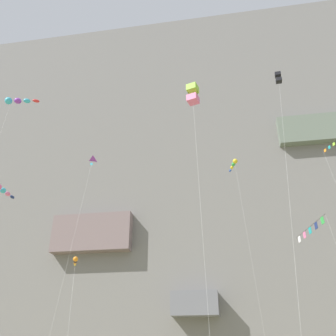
{
  "coord_description": "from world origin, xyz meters",
  "views": [
    {
      "loc": [
        6.38,
        -12.82,
        2.01
      ],
      "look_at": [
        1.14,
        18.95,
        18.83
      ],
      "focal_mm": 39.33,
      "sensor_mm": 36.0,
      "label": 1
    }
  ],
  "objects_px": {
    "kite_delta_upper_left": "(87,172)",
    "kite_windsock_low_left": "(17,101)",
    "kite_windsock_low_right": "(75,261)",
    "kite_box_front_field": "(278,79)",
    "kite_windsock_mid_left": "(234,165)",
    "kite_windsock_upper_right": "(2,191)",
    "kite_box_high_left": "(193,94)",
    "kite_banner_high_right": "(312,234)"
  },
  "relations": [
    {
      "from": "kite_delta_upper_left",
      "to": "kite_windsock_mid_left",
      "type": "height_order",
      "value": "kite_windsock_mid_left"
    },
    {
      "from": "kite_windsock_low_left",
      "to": "kite_banner_high_right",
      "type": "height_order",
      "value": "kite_windsock_low_left"
    },
    {
      "from": "kite_windsock_low_left",
      "to": "kite_box_front_field",
      "type": "relative_size",
      "value": 1.17
    },
    {
      "from": "kite_windsock_upper_right",
      "to": "kite_delta_upper_left",
      "type": "bearing_deg",
      "value": 65.97
    },
    {
      "from": "kite_box_front_field",
      "to": "kite_windsock_upper_right",
      "type": "relative_size",
      "value": 1.88
    },
    {
      "from": "kite_windsock_low_right",
      "to": "kite_windsock_upper_right",
      "type": "distance_m",
      "value": 12.84
    },
    {
      "from": "kite_windsock_low_right",
      "to": "kite_windsock_upper_right",
      "type": "relative_size",
      "value": 0.78
    },
    {
      "from": "kite_box_front_field",
      "to": "kite_windsock_mid_left",
      "type": "bearing_deg",
      "value": 105.79
    },
    {
      "from": "kite_windsock_low_left",
      "to": "kite_windsock_upper_right",
      "type": "height_order",
      "value": "kite_windsock_low_left"
    },
    {
      "from": "kite_delta_upper_left",
      "to": "kite_banner_high_right",
      "type": "distance_m",
      "value": 24.86
    },
    {
      "from": "kite_windsock_low_left",
      "to": "kite_box_front_field",
      "type": "distance_m",
      "value": 34.55
    },
    {
      "from": "kite_windsock_low_left",
      "to": "kite_windsock_upper_right",
      "type": "bearing_deg",
      "value": -50.99
    },
    {
      "from": "kite_windsock_low_left",
      "to": "kite_windsock_low_right",
      "type": "relative_size",
      "value": 2.81
    },
    {
      "from": "kite_windsock_low_right",
      "to": "kite_windsock_upper_right",
      "type": "xyz_separation_m",
      "value": [
        -2.28,
        -12.16,
        3.44
      ]
    },
    {
      "from": "kite_banner_high_right",
      "to": "kite_delta_upper_left",
      "type": "bearing_deg",
      "value": 168.56
    },
    {
      "from": "kite_banner_high_right",
      "to": "kite_windsock_upper_right",
      "type": "xyz_separation_m",
      "value": [
        -26.27,
        -4.25,
        3.98
      ]
    },
    {
      "from": "kite_box_front_field",
      "to": "kite_windsock_low_right",
      "type": "xyz_separation_m",
      "value": [
        -23.63,
        7.35,
        -16.62
      ]
    },
    {
      "from": "kite_windsock_upper_right",
      "to": "kite_box_high_left",
      "type": "bearing_deg",
      "value": 0.86
    },
    {
      "from": "kite_delta_upper_left",
      "to": "kite_box_front_field",
      "type": "relative_size",
      "value": 0.77
    },
    {
      "from": "kite_windsock_low_left",
      "to": "kite_banner_high_right",
      "type": "distance_m",
      "value": 41.19
    },
    {
      "from": "kite_banner_high_right",
      "to": "kite_windsock_low_left",
      "type": "bearing_deg",
      "value": 170.86
    },
    {
      "from": "kite_delta_upper_left",
      "to": "kite_windsock_low_left",
      "type": "xyz_separation_m",
      "value": [
        -11.81,
        0.97,
        12.45
      ]
    },
    {
      "from": "kite_delta_upper_left",
      "to": "kite_windsock_low_right",
      "type": "xyz_separation_m",
      "value": [
        -1.63,
        3.39,
        -9.35
      ]
    },
    {
      "from": "kite_box_front_field",
      "to": "kite_box_high_left",
      "type": "height_order",
      "value": "kite_box_front_field"
    },
    {
      "from": "kite_windsock_low_right",
      "to": "kite_banner_high_right",
      "type": "height_order",
      "value": "kite_windsock_low_right"
    },
    {
      "from": "kite_delta_upper_left",
      "to": "kite_windsock_low_left",
      "type": "distance_m",
      "value": 17.19
    },
    {
      "from": "kite_windsock_low_right",
      "to": "kite_windsock_upper_right",
      "type": "bearing_deg",
      "value": -100.61
    },
    {
      "from": "kite_delta_upper_left",
      "to": "kite_windsock_upper_right",
      "type": "height_order",
      "value": "kite_delta_upper_left"
    },
    {
      "from": "kite_banner_high_right",
      "to": "kite_box_high_left",
      "type": "distance_m",
      "value": 16.13
    },
    {
      "from": "kite_banner_high_right",
      "to": "kite_windsock_upper_right",
      "type": "bearing_deg",
      "value": -170.81
    },
    {
      "from": "kite_delta_upper_left",
      "to": "kite_windsock_low_right",
      "type": "height_order",
      "value": "kite_delta_upper_left"
    },
    {
      "from": "kite_windsock_low_left",
      "to": "kite_delta_upper_left",
      "type": "bearing_deg",
      "value": -4.71
    },
    {
      "from": "kite_windsock_mid_left",
      "to": "kite_box_front_field",
      "type": "xyz_separation_m",
      "value": [
        4.86,
        -17.18,
        0.81
      ]
    },
    {
      "from": "kite_windsock_upper_right",
      "to": "kite_windsock_low_right",
      "type": "bearing_deg",
      "value": 79.39
    },
    {
      "from": "kite_windsock_mid_left",
      "to": "kite_windsock_low_left",
      "type": "xyz_separation_m",
      "value": [
        -28.95,
        -12.24,
        5.99
      ]
    },
    {
      "from": "kite_windsock_upper_right",
      "to": "kite_box_high_left",
      "type": "height_order",
      "value": "kite_box_high_left"
    },
    {
      "from": "kite_delta_upper_left",
      "to": "kite_windsock_low_left",
      "type": "bearing_deg",
      "value": 175.29
    },
    {
      "from": "kite_box_front_field",
      "to": "kite_windsock_low_right",
      "type": "distance_m",
      "value": 29.81
    },
    {
      "from": "kite_windsock_mid_left",
      "to": "kite_windsock_upper_right",
      "type": "bearing_deg",
      "value": -133.75
    },
    {
      "from": "kite_windsock_mid_left",
      "to": "kite_windsock_low_left",
      "type": "relative_size",
      "value": 0.82
    },
    {
      "from": "kite_windsock_mid_left",
      "to": "kite_box_front_field",
      "type": "height_order",
      "value": "kite_box_front_field"
    },
    {
      "from": "kite_delta_upper_left",
      "to": "kite_windsock_mid_left",
      "type": "relative_size",
      "value": 0.8
    }
  ]
}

